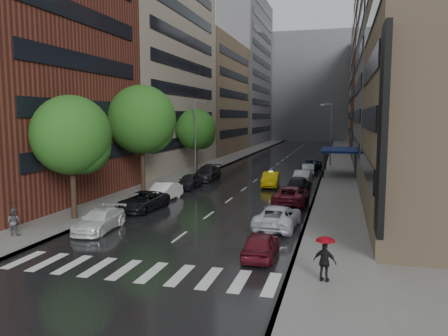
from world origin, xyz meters
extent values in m
plane|color=gray|center=(0.00, 0.00, 0.00)|extent=(220.00, 220.00, 0.00)
cube|color=black|center=(0.00, 50.00, 0.01)|extent=(14.00, 140.00, 0.01)
cube|color=gray|center=(-9.00, 50.00, 0.07)|extent=(4.00, 140.00, 0.15)
cube|color=gray|center=(9.00, 50.00, 0.07)|extent=(4.00, 140.00, 0.15)
cube|color=silver|center=(-6.10, -2.00, 0.01)|extent=(0.55, 2.80, 0.01)
cube|color=silver|center=(-4.70, -2.00, 0.01)|extent=(0.55, 2.80, 0.01)
cube|color=silver|center=(-3.30, -2.00, 0.01)|extent=(0.55, 2.80, 0.01)
cube|color=silver|center=(-1.90, -2.00, 0.01)|extent=(0.55, 2.80, 0.01)
cube|color=silver|center=(-0.50, -2.00, 0.01)|extent=(0.55, 2.80, 0.01)
cube|color=silver|center=(0.90, -2.00, 0.01)|extent=(0.55, 2.80, 0.01)
cube|color=silver|center=(2.30, -2.00, 0.01)|extent=(0.55, 2.80, 0.01)
cube|color=silver|center=(3.70, -2.00, 0.01)|extent=(0.55, 2.80, 0.01)
cube|color=silver|center=(5.10, -2.00, 0.01)|extent=(0.55, 2.80, 0.01)
cube|color=silver|center=(6.50, -2.00, 0.01)|extent=(0.55, 2.80, 0.01)
cube|color=maroon|center=(-15.00, 12.00, 13.00)|extent=(8.00, 20.00, 26.00)
cube|color=gray|center=(-15.00, 36.00, 17.00)|extent=(8.00, 28.00, 34.00)
cube|color=#937A5B|center=(-15.00, 64.00, 11.00)|extent=(8.00, 28.00, 22.00)
cube|color=slate|center=(-15.00, 94.00, 19.00)|extent=(8.00, 32.00, 38.00)
cube|color=slate|center=(15.00, 36.00, 12.00)|extent=(8.00, 28.00, 24.00)
cube|color=maroon|center=(15.00, 64.00, 18.00)|extent=(8.00, 28.00, 36.00)
cube|color=gray|center=(15.00, 94.00, 14.00)|extent=(8.00, 32.00, 28.00)
cube|color=black|center=(11.10, 2.00, 6.50)|extent=(0.30, 2.20, 10.00)
cube|color=slate|center=(0.00, 118.00, 16.00)|extent=(40.00, 14.00, 32.00)
cylinder|color=#382619|center=(-8.60, 6.12, 2.38)|extent=(0.40, 0.40, 4.76)
sphere|color=#1E5116|center=(-8.60, 6.12, 5.94)|extent=(5.43, 5.43, 5.43)
cylinder|color=#382619|center=(-8.60, 17.13, 2.77)|extent=(0.40, 0.40, 5.54)
sphere|color=#1E5116|center=(-8.60, 17.13, 6.93)|extent=(6.33, 6.33, 6.33)
cylinder|color=#382619|center=(-8.60, 32.61, 2.24)|extent=(0.40, 0.40, 4.49)
sphere|color=#1E5116|center=(-8.60, 32.61, 5.61)|extent=(5.13, 5.13, 5.13)
imported|color=yellow|center=(2.33, 24.24, 0.75)|extent=(1.87, 4.66, 1.51)
imported|color=white|center=(-5.40, 4.04, 0.68)|extent=(2.19, 4.82, 1.37)
imported|color=black|center=(-5.40, 10.30, 0.72)|extent=(2.83, 5.38, 1.44)
imported|color=silver|center=(-5.40, 14.39, 0.76)|extent=(1.95, 4.74, 1.53)
imported|color=black|center=(-5.40, 20.95, 0.74)|extent=(1.78, 4.33, 1.47)
imported|color=black|center=(-5.40, 26.96, 0.80)|extent=(2.26, 5.55, 1.61)
imported|color=#58111C|center=(5.40, 1.47, 0.68)|extent=(1.70, 4.05, 1.37)
imported|color=silver|center=(5.40, 7.64, 0.75)|extent=(2.77, 5.52, 1.50)
imported|color=maroon|center=(5.40, 15.60, 0.78)|extent=(2.75, 5.66, 1.55)
imported|color=black|center=(5.40, 21.72, 0.79)|extent=(2.04, 4.70, 1.58)
imported|color=silver|center=(5.40, 26.95, 0.77)|extent=(1.77, 4.75, 1.55)
imported|color=silver|center=(5.40, 34.35, 0.70)|extent=(1.72, 4.35, 1.41)
imported|color=#0D213E|center=(5.40, 41.13, 0.71)|extent=(2.80, 5.29, 1.42)
imported|color=#4C4D51|center=(-9.48, 1.31, 0.97)|extent=(0.84, 0.68, 1.63)
imported|color=black|center=(-9.48, 1.31, 1.80)|extent=(0.96, 0.98, 0.88)
imported|color=black|center=(8.69, -1.42, 1.01)|extent=(1.09, 0.70, 1.72)
imported|color=#B30D1D|center=(8.69, -1.42, 1.80)|extent=(0.82, 0.82, 0.72)
cylinder|color=gray|center=(-7.80, 30.00, 4.65)|extent=(0.18, 0.18, 9.00)
cube|color=gray|center=(-6.40, 30.00, 8.85)|extent=(0.50, 0.22, 0.16)
cylinder|color=gray|center=(7.80, 45.00, 4.65)|extent=(0.18, 0.18, 9.00)
cube|color=gray|center=(6.40, 45.00, 8.85)|extent=(0.50, 0.22, 0.16)
cube|color=navy|center=(9.00, 35.00, 3.15)|extent=(4.00, 8.00, 0.25)
cylinder|color=black|center=(7.40, 31.20, 1.65)|extent=(0.12, 0.12, 3.00)
cylinder|color=black|center=(7.40, 38.80, 1.65)|extent=(0.12, 0.12, 3.00)
camera|label=1|loc=(9.19, -19.98, 7.20)|focal=35.00mm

